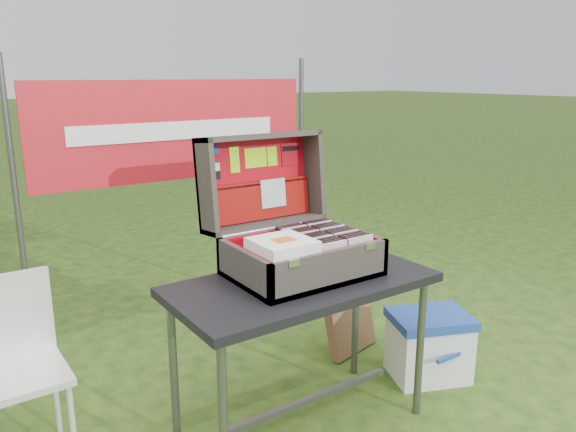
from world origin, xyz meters
TOP-DOWN VIEW (x-y plane):
  - table at (0.10, 0.03)m, footprint 1.17×0.59m
  - table_top at (0.10, 0.03)m, footprint 1.17×0.59m
  - table_leg_fl at (-0.42, -0.20)m, footprint 0.04×0.04m
  - table_leg_fr at (0.62, -0.20)m, footprint 0.04×0.04m
  - table_leg_bl at (-0.42, 0.26)m, footprint 0.04×0.04m
  - table_leg_br at (0.62, 0.26)m, footprint 0.04×0.04m
  - table_brace at (0.10, 0.03)m, footprint 1.01×0.03m
  - suitcase at (0.14, 0.15)m, footprint 0.62×0.61m
  - suitcase_base_bottom at (0.14, 0.09)m, footprint 0.62×0.45m
  - suitcase_base_wall_front at (0.14, -0.12)m, footprint 0.62×0.02m
  - suitcase_base_wall_back at (0.14, 0.30)m, footprint 0.62×0.02m
  - suitcase_base_wall_left at (-0.16, 0.09)m, footprint 0.02×0.45m
  - suitcase_base_wall_right at (0.44, 0.09)m, footprint 0.02×0.45m
  - suitcase_liner_floor at (0.14, 0.09)m, footprint 0.57×0.40m
  - suitcase_latch_left at (-0.06, -0.14)m, footprint 0.05×0.01m
  - suitcase_latch_right at (0.34, -0.14)m, footprint 0.05×0.01m
  - suitcase_hinge at (0.14, 0.31)m, footprint 0.56×0.02m
  - suitcase_lid_back at (0.14, 0.49)m, footprint 0.62×0.07m
  - suitcase_lid_rim_far at (0.14, 0.44)m, footprint 0.62×0.17m
  - suitcase_lid_rim_near at (0.14, 0.39)m, footprint 0.62×0.17m
  - suitcase_lid_rim_left at (-0.16, 0.42)m, footprint 0.02×0.21m
  - suitcase_lid_rim_right at (0.44, 0.42)m, footprint 0.02×0.21m
  - suitcase_lid_liner at (0.14, 0.47)m, footprint 0.57×0.05m
  - suitcase_liner_wall_front at (0.14, -0.11)m, footprint 0.57×0.01m
  - suitcase_liner_wall_back at (0.14, 0.28)m, footprint 0.57×0.01m
  - suitcase_liner_wall_left at (-0.15, 0.09)m, footprint 0.01×0.40m
  - suitcase_liner_wall_right at (0.42, 0.09)m, footprint 0.01×0.40m
  - suitcase_lid_pocket at (0.14, 0.44)m, footprint 0.55×0.05m
  - suitcase_pocket_edge at (0.14, 0.45)m, footprint 0.54×0.02m
  - suitcase_pocket_cd at (0.20, 0.43)m, footprint 0.14×0.02m
  - lid_sticker_cc_a at (-0.09, 0.48)m, footprint 0.06×0.01m
  - lid_sticker_cc_b at (-0.09, 0.48)m, footprint 0.06×0.01m
  - lid_sticker_cc_c at (-0.09, 0.48)m, footprint 0.06×0.01m
  - lid_sticker_cc_d at (-0.09, 0.47)m, footprint 0.06×0.01m
  - lid_card_neon_tall at (0.02, 0.48)m, footprint 0.05×0.02m
  - lid_card_neon_main at (0.14, 0.48)m, footprint 0.12×0.01m
  - lid_card_neon_small at (0.23, 0.48)m, footprint 0.06×0.01m
  - lid_sticker_band at (0.34, 0.48)m, footprint 0.11×0.01m
  - lid_sticker_band_bar at (0.34, 0.48)m, footprint 0.10×0.01m
  - cd_left_0 at (0.18, -0.09)m, footprint 0.14×0.01m
  - cd_left_1 at (0.18, -0.06)m, footprint 0.14×0.01m
  - cd_left_2 at (0.18, -0.04)m, footprint 0.14×0.01m
  - cd_left_3 at (0.18, -0.01)m, footprint 0.14×0.01m
  - cd_left_4 at (0.18, 0.01)m, footprint 0.14×0.01m
  - cd_left_5 at (0.18, 0.04)m, footprint 0.14×0.01m
  - cd_left_6 at (0.18, 0.06)m, footprint 0.14×0.01m
  - cd_left_7 at (0.18, 0.09)m, footprint 0.14×0.01m
  - cd_left_8 at (0.18, 0.11)m, footprint 0.14×0.01m
  - cd_left_9 at (0.18, 0.13)m, footprint 0.14×0.01m
  - cd_left_10 at (0.18, 0.16)m, footprint 0.14×0.01m
  - cd_left_11 at (0.18, 0.18)m, footprint 0.14×0.01m
  - cd_left_12 at (0.18, 0.21)m, footprint 0.14×0.01m
  - cd_left_13 at (0.18, 0.23)m, footprint 0.14×0.01m
  - cd_left_14 at (0.18, 0.26)m, footprint 0.14×0.01m
  - cd_right_0 at (0.33, -0.09)m, footprint 0.14×0.01m
  - cd_right_1 at (0.33, -0.06)m, footprint 0.14×0.01m
  - cd_right_2 at (0.33, -0.04)m, footprint 0.14×0.01m
  - cd_right_3 at (0.33, -0.01)m, footprint 0.14×0.01m
  - cd_right_4 at (0.33, 0.01)m, footprint 0.14×0.01m
  - cd_right_5 at (0.33, 0.04)m, footprint 0.14×0.01m
  - cd_right_6 at (0.33, 0.06)m, footprint 0.14×0.01m
  - cd_right_7 at (0.33, 0.09)m, footprint 0.14×0.01m
  - cd_right_8 at (0.33, 0.11)m, footprint 0.14×0.01m
  - cd_right_9 at (0.33, 0.13)m, footprint 0.14×0.01m
  - cd_right_10 at (0.33, 0.16)m, footprint 0.14×0.01m
  - cd_right_11 at (0.33, 0.18)m, footprint 0.14×0.01m
  - cd_right_12 at (0.33, 0.21)m, footprint 0.14×0.01m
  - cd_right_13 at (0.33, 0.23)m, footprint 0.14×0.01m
  - cd_right_14 at (0.33, 0.26)m, footprint 0.14×0.01m
  - songbook_0 at (-0.02, 0.00)m, footprint 0.23×0.23m
  - songbook_1 at (-0.02, 0.00)m, footprint 0.23×0.23m
  - songbook_2 at (-0.02, 0.00)m, footprint 0.23×0.23m
  - songbook_3 at (-0.02, 0.00)m, footprint 0.23×0.23m
  - songbook_4 at (-0.02, 0.00)m, footprint 0.23×0.23m
  - songbook_5 at (-0.02, 0.00)m, footprint 0.23×0.23m
  - songbook_6 at (-0.02, 0.00)m, footprint 0.23×0.23m
  - songbook_7 at (-0.02, 0.00)m, footprint 0.23×0.23m
  - songbook_8 at (-0.02, 0.00)m, footprint 0.23×0.23m
  - songbook_graphic at (-0.02, -0.01)m, footprint 0.09×0.07m
  - cooler at (0.93, 0.01)m, footprint 0.50×0.45m
  - cooler_body at (0.93, 0.01)m, footprint 0.47×0.42m
  - cooler_lid at (0.93, 0.01)m, footprint 0.50×0.45m
  - cooler_handle at (0.93, -0.16)m, footprint 0.25×0.02m
  - chair at (-1.00, 0.47)m, footprint 0.37×0.40m
  - chair_seat at (-1.00, 0.47)m, footprint 0.37×0.37m
  - chair_backrest at (-1.00, 0.64)m, footprint 0.36×0.03m
  - chair_leg_fr at (-0.85, 0.32)m, footprint 0.02×0.02m
  - chair_leg_br at (-0.85, 0.62)m, footprint 0.02×0.02m
  - chair_upright_right at (-0.85, 0.64)m, footprint 0.02×0.02m
  - cardboard_box at (0.77, 0.48)m, footprint 0.39×0.23m
  - banner_post_left at (-0.85, 1.10)m, footprint 0.03×0.03m
  - banner_post_right at (0.85, 1.10)m, footprint 0.03×0.03m
  - banner at (0.00, 1.09)m, footprint 1.60×0.02m
  - banner_text at (0.00, 1.08)m, footprint 1.20×0.00m

SIDE VIEW (x-z plane):
  - table_brace at x=0.10m, z-range 0.10..0.14m
  - cooler_body at x=0.93m, z-range 0.00..0.31m
  - cooler at x=0.93m, z-range 0.00..0.36m
  - cardboard_box at x=0.77m, z-range 0.00..0.39m
  - cooler_handle at x=0.93m, z-range 0.19..0.21m
  - chair_leg_fr at x=-0.85m, z-range 0.00..0.41m
  - chair_leg_br at x=-0.85m, z-range 0.00..0.41m
  - cooler_lid at x=0.93m, z-range 0.31..0.36m
  - table_leg_fl at x=-0.42m, z-range 0.00..0.69m
  - table_leg_fr at x=0.62m, z-range 0.00..0.69m
  - table_leg_bl at x=-0.42m, z-range 0.00..0.69m
  - table_leg_br at x=0.62m, z-range 0.00..0.69m
  - table at x=0.10m, z-range 0.00..0.73m
  - chair at x=-1.00m, z-range 0.00..0.79m
  - chair_seat at x=-1.00m, z-range 0.39..0.42m
  - chair_upright_right at x=-0.85m, z-range 0.41..0.78m
  - chair_backrest at x=-1.00m, z-range 0.41..0.79m
  - table_top at x=0.10m, z-range 0.69..0.73m
  - suitcase_base_bottom at x=0.14m, z-range 0.73..0.75m
  - suitcase_liner_floor at x=0.14m, z-range 0.75..0.76m
  - suitcase_base_wall_front at x=0.14m, z-range 0.73..0.90m
  - suitcase_base_wall_back at x=0.14m, z-range 0.73..0.90m
  - suitcase_base_wall_left at x=-0.16m, z-range 0.73..0.90m
  - suitcase_base_wall_right at x=0.44m, z-range 0.73..0.90m
  - suitcase_liner_wall_front at x=0.14m, z-range 0.75..0.90m
  - suitcase_liner_wall_back at x=0.14m, z-range 0.75..0.90m
  - suitcase_liner_wall_left at x=-0.15m, z-range 0.75..0.90m
  - suitcase_liner_wall_right at x=0.42m, z-range 0.75..0.90m
  - cd_left_0 at x=0.18m, z-range 0.76..0.92m
  - cd_left_1 at x=0.18m, z-range 0.76..0.92m
  - cd_left_2 at x=0.18m, z-range 0.76..0.92m
  - cd_left_3 at x=0.18m, z-range 0.76..0.92m
  - cd_left_4 at x=0.18m, z-range 0.76..0.92m
  - cd_left_5 at x=0.18m, z-range 0.76..0.92m
  - cd_left_6 at x=0.18m, z-range 0.76..0.92m
  - cd_left_7 at x=0.18m, z-range 0.76..0.92m
  - cd_left_8 at x=0.18m, z-range 0.76..0.92m
  - cd_left_9 at x=0.18m, z-range 0.76..0.92m
  - cd_left_10 at x=0.18m, z-range 0.76..0.92m
  - cd_left_11 at x=0.18m, z-range 0.76..0.92m
  - cd_left_12 at x=0.18m, z-range 0.76..0.92m
  - cd_left_13 at x=0.18m, z-range 0.76..0.92m
  - cd_left_14 at x=0.18m, z-range 0.76..0.92m
  - cd_right_0 at x=0.33m, z-range 0.76..0.92m
  - cd_right_1 at x=0.33m, z-range 0.76..0.92m
  - cd_right_2 at x=0.33m, z-range 0.76..0.92m
  - cd_right_3 at x=0.33m, z-range 0.76..0.92m
  - cd_right_4 at x=0.33m, z-range 0.76..0.92m
  - cd_right_5 at x=0.33m, z-range 0.76..0.92m
  - cd_right_6 at x=0.33m, z-range 0.76..0.92m
  - cd_right_7 at x=0.33m, z-range 0.76..0.92m
  - cd_right_8 at x=0.33m, z-range 0.76..0.92m
  - cd_right_9 at x=0.33m, z-range 0.76..0.92m
  - cd_right_10 at x=0.33m, z-range 0.76..0.92m
  - cd_right_11 at x=0.33m, z-range 0.76..0.92m
  - cd_right_12 at x=0.33m, z-range 0.76..0.92m
  - cd_right_13 at x=0.33m, z-range 0.76..0.92m
  - cd_right_14 at x=0.33m, z-range 0.76..0.92m
  - banner_post_left at x=-0.85m, z-range 0.00..1.70m
  - banner_post_right at x=0.85m, z-range 0.00..1.70m
  - suitcase_latch_left at x=-0.06m, z-range 0.87..0.90m
  - suitcase_latch_right at x=0.34m, z-range 0.87..0.90m
  - suitcase_hinge at x=0.14m, z-range 0.89..0.90m
  - songbook_0 at x=-0.02m, z-range 0.90..0.90m
  - suitcase_lid_rim_near at x=0.14m, z-range 0.88..0.92m
  - songbook_1 at x=-0.02m, z-range 0.90..0.91m
  - songbook_2 at x=-0.02m, z-range 0.91..0.91m
  - songbook_3 at x=-0.02m, z-range 0.91..0.92m
  - songbook_4 at x=-0.02m, z-range 0.92..0.92m
  - songbook_5 at x=-0.02m, z-range 0.92..0.93m
  - songbook_6 at x=-0.02m, z-range 0.93..0.93m
  - songbook_7 at x=-0.02m, z-range 0.93..0.94m
  - songbook_8 at x=-0.02m, z-range 0.94..0.94m
  - songbook_graphic at x=-0.02m, z-range 0.94..0.94m
  - suitcase_lid_pocket at x=0.14m, z-range 0.91..1.09m
  - suitcase at x=0.14m, z-range 0.73..1.33m
  - suitcase_pocket_cd at x=0.20m, z-range 0.97..1.10m
  - suitcase_pocket_edge at x=0.14m, z-range 1.08..1.10m
  - suitcase_lid_back at x=0.14m, z-range 0.88..1.32m
  - suitcase_lid_liner at x=0.14m, z-range 0.91..1.30m
  - suitcase_lid_rim_left at x=-0.16m, z-range 0.88..1.34m
  - suitcase_lid_rim_right at x=0.44m, z-range 0.88..1.34m
  - lid_sticker_cc_d at x=-0.09m, z-range 1.13..1.16m
  - lid_sticker_cc_c at x=-0.09m, z-range 1.17..1.20m
  - lid_card_neon_tall at x=0.02m, z-range 1.15..1.27m
  - lid_card_neon_main at x=0.14m, z-range 1.16..1.26m
  - lid_card_neon_small at x=0.23m, z-range 1.16..1.26m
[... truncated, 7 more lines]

